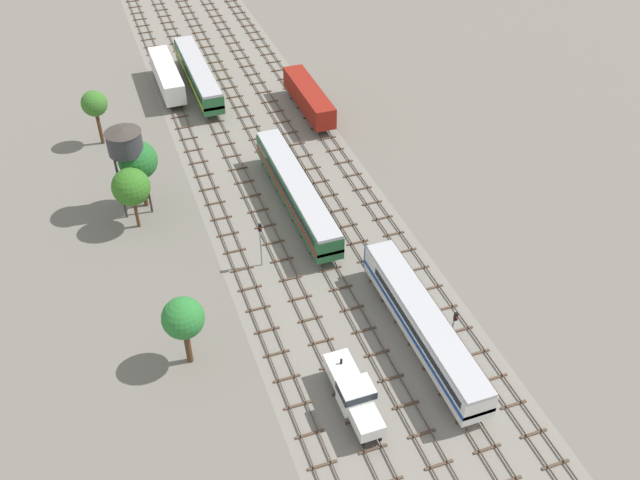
{
  "coord_description": "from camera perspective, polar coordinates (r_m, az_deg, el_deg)",
  "views": [
    {
      "loc": [
        -18.97,
        -12.3,
        47.66
      ],
      "look_at": [
        0.0,
        40.6,
        1.5
      ],
      "focal_mm": 39.45,
      "sensor_mm": 36.0,
      "label": 1
    }
  ],
  "objects": [
    {
      "name": "diesel_railcar_left_far",
      "position": [
        104.02,
        -9.87,
        13.14
      ],
      "size": [
        2.96,
        20.5,
        3.8
      ],
      "color": "#286638",
      "rests_on": "ground"
    },
    {
      "name": "ballast_bed",
      "position": [
        85.41,
        -3.5,
        5.4
      ],
      "size": [
        20.89,
        176.0,
        0.01
      ],
      "primitive_type": "cube",
      "color": "gray",
      "rests_on": "ground"
    },
    {
      "name": "track_left",
      "position": [
        85.31,
        -6.43,
        5.27
      ],
      "size": [
        2.4,
        126.0,
        0.29
      ],
      "color": "#47382D",
      "rests_on": "ground"
    },
    {
      "name": "lineside_tree_3",
      "position": [
        60.24,
        -11.04,
        -6.29
      ],
      "size": [
        3.66,
        3.66,
        7.17
      ],
      "color": "#4C331E",
      "rests_on": "ground"
    },
    {
      "name": "water_tower",
      "position": [
        77.68,
        -15.58,
        7.67
      ],
      "size": [
        3.92,
        3.92,
        10.27
      ],
      "color": "#2D2826",
      "rests_on": "ground"
    },
    {
      "name": "track_far_left",
      "position": [
        84.68,
        -9.19,
        4.7
      ],
      "size": [
        2.4,
        126.0,
        0.29
      ],
      "color": "#47382D",
      "rests_on": "ground"
    },
    {
      "name": "track_centre",
      "position": [
        87.17,
        -1.03,
        6.36
      ],
      "size": [
        2.4,
        126.0,
        0.29
      ],
      "color": "#47382D",
      "rests_on": "ground"
    },
    {
      "name": "lineside_tree_0",
      "position": [
        76.44,
        -15.08,
        4.17
      ],
      "size": [
        4.07,
        4.07,
        7.29
      ],
      "color": "#4C331E",
      "rests_on": "ground"
    },
    {
      "name": "track_centre_right",
      "position": [
        88.39,
        1.58,
        6.86
      ],
      "size": [
        2.4,
        126.0,
        0.29
      ],
      "color": "#47382D",
      "rests_on": "ground"
    },
    {
      "name": "freight_boxcar_far_left_farther",
      "position": [
        104.78,
        -12.32,
        12.93
      ],
      "size": [
        2.87,
        14.0,
        3.6
      ],
      "color": "white",
      "rests_on": "ground"
    },
    {
      "name": "diesel_railcar_centre_near",
      "position": [
        63.09,
        8.39,
        -6.74
      ],
      "size": [
        2.96,
        20.5,
        3.8
      ],
      "color": "white",
      "rests_on": "ground"
    },
    {
      "name": "track_centre_left",
      "position": [
        86.14,
        -3.7,
        5.83
      ],
      "size": [
        2.4,
        126.0,
        0.29
      ],
      "color": "#47382D",
      "rests_on": "ground"
    },
    {
      "name": "shunter_loco_left_nearest",
      "position": [
        58.21,
        2.77,
        -12.31
      ],
      "size": [
        2.74,
        8.46,
        3.1
      ],
      "color": "white",
      "rests_on": "ground"
    },
    {
      "name": "lineside_tree_1",
      "position": [
        92.67,
        -17.84,
        10.45
      ],
      "size": [
        3.22,
        3.22,
        7.29
      ],
      "color": "#4C331E",
      "rests_on": "ground"
    },
    {
      "name": "lineside_tree_2",
      "position": [
        79.12,
        -14.56,
        6.25
      ],
      "size": [
        4.29,
        4.29,
        8.2
      ],
      "color": "#4C331E",
      "rests_on": "ground"
    },
    {
      "name": "passenger_coach_centre_left_mid",
      "position": [
        77.94,
        -1.94,
        4.06
      ],
      "size": [
        2.96,
        22.0,
        3.8
      ],
      "color": "#286638",
      "rests_on": "ground"
    },
    {
      "name": "freight_boxcar_centre_right_midfar",
      "position": [
        96.7,
        -0.92,
        11.52
      ],
      "size": [
        2.87,
        14.0,
        3.6
      ],
      "color": "maroon",
      "rests_on": "ground"
    },
    {
      "name": "signal_post_nearest",
      "position": [
        69.98,
        -4.86,
        0.09
      ],
      "size": [
        0.28,
        0.47,
        5.51
      ],
      "color": "gray",
      "rests_on": "ground"
    },
    {
      "name": "ground_plane",
      "position": [
        85.42,
        -3.5,
        5.4
      ],
      "size": [
        480.0,
        480.0,
        0.0
      ],
      "primitive_type": "plane",
      "color": "slate"
    },
    {
      "name": "signal_post_near",
      "position": [
        62.69,
        10.77,
        -6.84
      ],
      "size": [
        0.28,
        0.47,
        4.8
      ],
      "color": "gray",
      "rests_on": "ground"
    }
  ]
}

